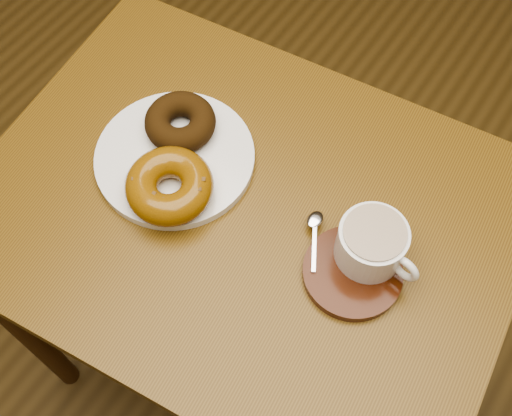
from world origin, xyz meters
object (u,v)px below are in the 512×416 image
Objects in this scene: saucer at (352,273)px; cafe_table at (246,243)px; donut_plate at (175,158)px; coffee_cup at (372,244)px.

cafe_table is at bearing 178.96° from saucer.
coffee_cup is at bearing 3.82° from donut_plate.
donut_plate is (-0.13, 0.01, 0.12)m from cafe_table.
coffee_cup reaches higher than cafe_table.
cafe_table is 6.84× the size of coffee_cup.
saucer is (0.31, -0.01, -0.00)m from donut_plate.
donut_plate reaches higher than cafe_table.
saucer is at bearing -89.31° from coffee_cup.
saucer is 1.11× the size of coffee_cup.
donut_plate is 0.32m from saucer.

